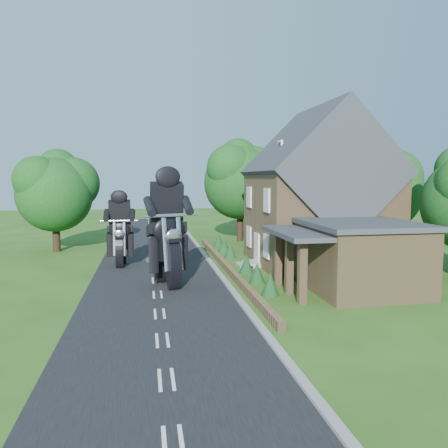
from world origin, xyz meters
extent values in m
plane|color=#295217|center=(0.00, 0.00, 0.00)|extent=(120.00, 120.00, 0.00)
cube|color=black|center=(0.00, 0.00, 0.01)|extent=(7.00, 80.00, 0.02)
cube|color=gray|center=(3.65, 0.00, 0.06)|extent=(0.30, 80.00, 0.12)
cube|color=olive|center=(4.30, 5.00, 0.20)|extent=(0.30, 22.00, 0.40)
cube|color=olive|center=(10.50, 6.00, 3.00)|extent=(8.00, 8.00, 6.00)
cube|color=#2C2E34|center=(10.50, 6.00, 6.00)|extent=(8.48, 8.64, 8.48)
cube|color=olive|center=(12.50, 6.00, 9.20)|extent=(0.60, 0.90, 1.60)
cube|color=white|center=(7.90, 6.00, 7.50)|extent=(0.12, 0.80, 0.90)
cube|color=black|center=(7.84, 6.00, 7.50)|extent=(0.04, 0.55, 0.65)
cube|color=white|center=(6.44, 6.00, 1.05)|extent=(0.10, 1.10, 2.10)
cube|color=gray|center=(6.10, 6.00, 0.15)|extent=(0.80, 1.60, 0.30)
cube|color=gray|center=(5.60, 6.00, 0.07)|extent=(0.80, 1.60, 0.15)
cube|color=white|center=(6.44, 3.80, 1.60)|extent=(0.10, 1.10, 1.40)
cube|color=black|center=(6.42, 3.80, 1.60)|extent=(0.04, 0.92, 1.22)
cube|color=white|center=(6.44, 8.20, 1.60)|extent=(0.10, 1.10, 1.40)
cube|color=black|center=(6.42, 8.20, 1.60)|extent=(0.04, 0.92, 1.22)
cube|color=white|center=(6.44, 3.80, 4.30)|extent=(0.10, 1.10, 1.40)
cube|color=black|center=(6.42, 3.80, 4.30)|extent=(0.04, 0.92, 1.22)
cube|color=white|center=(6.44, 8.20, 4.30)|extent=(0.10, 1.10, 1.40)
cube|color=black|center=(6.42, 8.20, 4.30)|extent=(0.04, 0.92, 1.22)
cube|color=olive|center=(10.00, -0.80, 1.60)|extent=(5.00, 5.60, 3.20)
cube|color=#2C2E34|center=(10.00, -0.80, 3.32)|extent=(5.30, 5.94, 0.24)
cube|color=#2C2E34|center=(6.90, -0.80, 2.95)|extent=(2.60, 5.32, 0.22)
cube|color=olive|center=(6.30, -2.60, 1.40)|extent=(0.35, 0.35, 2.80)
cube|color=olive|center=(6.30, -0.80, 1.40)|extent=(0.35, 0.35, 2.80)
cube|color=olive|center=(6.30, 1.00, 1.40)|extent=(0.35, 0.35, 2.80)
cylinder|color=black|center=(16.50, 8.50, 1.50)|extent=(0.56, 0.56, 3.00)
sphere|color=#124014|center=(16.50, 8.50, 4.65)|extent=(6.00, 6.00, 6.00)
sphere|color=#124014|center=(17.85, 9.10, 5.55)|extent=(4.32, 4.32, 4.32)
sphere|color=#124014|center=(15.45, 7.60, 5.85)|extent=(3.72, 3.72, 3.72)
sphere|color=#124014|center=(16.60, 9.70, 6.75)|extent=(3.30, 3.30, 3.30)
cylinder|color=black|center=(14.00, 16.00, 1.80)|extent=(0.56, 0.56, 3.60)
sphere|color=#124014|center=(14.00, 16.00, 5.58)|extent=(7.20, 7.20, 7.20)
sphere|color=#124014|center=(15.62, 16.72, 6.66)|extent=(5.18, 5.18, 5.18)
sphere|color=#124014|center=(12.74, 14.92, 7.02)|extent=(4.46, 4.46, 4.46)
sphere|color=#124014|center=(14.10, 17.44, 8.10)|extent=(3.96, 3.96, 3.96)
cylinder|color=black|center=(8.00, 17.00, 1.70)|extent=(0.56, 0.56, 3.40)
sphere|color=#124014|center=(8.00, 17.00, 5.16)|extent=(6.40, 6.40, 6.40)
sphere|color=#124014|center=(9.44, 17.64, 6.12)|extent=(4.61, 4.61, 4.61)
sphere|color=#124014|center=(6.88, 16.04, 6.44)|extent=(3.97, 3.97, 3.97)
sphere|color=#124014|center=(8.10, 18.28, 7.40)|extent=(3.52, 3.52, 3.52)
cylinder|color=black|center=(-7.00, 14.00, 1.40)|extent=(0.56, 0.56, 2.80)
sphere|color=#124014|center=(-7.00, 14.00, 4.34)|extent=(5.60, 5.60, 5.60)
sphere|color=#124014|center=(-5.74, 14.56, 5.18)|extent=(4.03, 4.03, 4.03)
sphere|color=#124014|center=(-7.98, 13.16, 5.46)|extent=(3.47, 3.47, 3.47)
sphere|color=#124014|center=(-6.90, 15.12, 6.30)|extent=(3.08, 3.08, 3.08)
cone|color=#103516|center=(5.30, -1.00, 0.55)|extent=(0.90, 0.90, 1.10)
cone|color=#103516|center=(5.30, 1.50, 0.55)|extent=(0.90, 0.90, 1.10)
cone|color=#103516|center=(5.30, 4.00, 0.55)|extent=(0.90, 0.90, 1.10)
cone|color=#103516|center=(5.30, 9.00, 0.55)|extent=(0.90, 0.90, 1.10)
cone|color=#103516|center=(5.30, 11.50, 0.55)|extent=(0.90, 0.90, 1.10)
cone|color=#103516|center=(5.30, 14.00, 0.55)|extent=(0.90, 0.90, 1.10)
camera|label=1|loc=(-0.47, -20.68, 5.58)|focal=35.00mm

